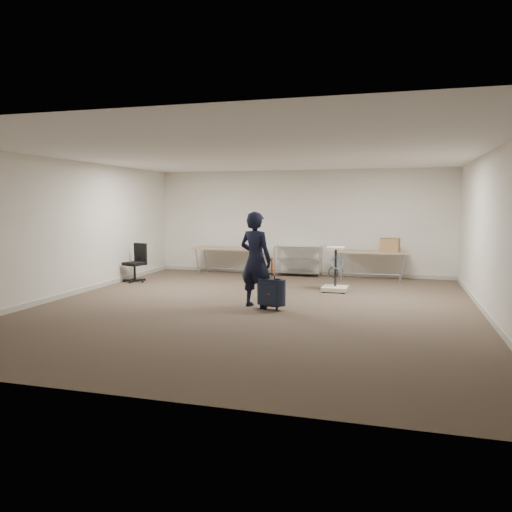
% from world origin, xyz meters
% --- Properties ---
extents(ground, '(9.00, 9.00, 0.00)m').
position_xyz_m(ground, '(0.00, 0.00, 0.00)').
color(ground, '#433229').
rests_on(ground, ground).
extents(room_shell, '(8.00, 9.00, 9.00)m').
position_xyz_m(room_shell, '(0.00, 1.38, 0.05)').
color(room_shell, white).
rests_on(room_shell, ground).
extents(folding_table_left, '(1.80, 0.75, 0.73)m').
position_xyz_m(folding_table_left, '(-1.90, 3.95, 0.68)').
color(folding_table_left, '#907F58').
rests_on(folding_table_left, ground).
extents(folding_table_right, '(1.80, 0.75, 0.73)m').
position_xyz_m(folding_table_right, '(1.90, 3.95, 0.68)').
color(folding_table_right, '#907F58').
rests_on(folding_table_right, ground).
extents(wire_shelf, '(1.22, 0.47, 0.80)m').
position_xyz_m(wire_shelf, '(0.00, 4.20, 0.44)').
color(wire_shelf, silver).
rests_on(wire_shelf, ground).
extents(person, '(0.74, 0.60, 1.77)m').
position_xyz_m(person, '(0.01, 0.02, 0.88)').
color(person, black).
rests_on(person, ground).
extents(suitcase, '(0.37, 0.25, 0.95)m').
position_xyz_m(suitcase, '(0.35, -0.15, 0.32)').
color(suitcase, '#161933').
rests_on(suitcase, ground).
extents(office_chair, '(0.57, 0.57, 0.94)m').
position_xyz_m(office_chair, '(-3.66, 2.15, 0.28)').
color(office_chair, black).
rests_on(office_chair, ground).
extents(equipment_cart, '(0.55, 0.55, 0.98)m').
position_xyz_m(equipment_cart, '(1.23, 2.08, 0.26)').
color(equipment_cart, beige).
rests_on(equipment_cart, ground).
extents(cardboard_box, '(0.49, 0.39, 0.33)m').
position_xyz_m(cardboard_box, '(2.35, 3.97, 0.90)').
color(cardboard_box, '#A36F4B').
rests_on(cardboard_box, folding_table_right).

